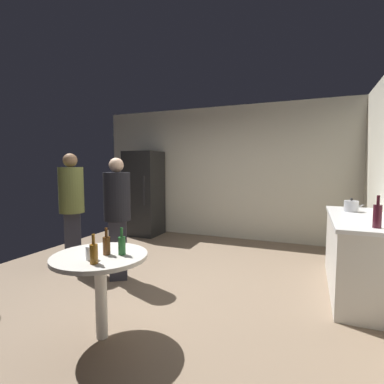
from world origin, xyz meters
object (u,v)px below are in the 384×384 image
at_px(kettle, 351,206).
at_px(plastic_cup_white, 91,253).
at_px(refrigerator, 144,193).
at_px(beer_bottle_brown, 107,245).
at_px(wine_bottle_on_counter, 377,215).
at_px(person_in_black_shirt, 117,209).
at_px(beer_bottle_green, 122,245).
at_px(foreground_table, 100,267).
at_px(person_in_olive_shirt, 72,202).
at_px(beer_bottle_amber, 94,253).

height_order(kettle, plastic_cup_white, kettle).
bearing_deg(refrigerator, beer_bottle_brown, -63.10).
relative_size(wine_bottle_on_counter, person_in_black_shirt, 0.19).
bearing_deg(plastic_cup_white, person_in_black_shirt, 118.40).
height_order(refrigerator, beer_bottle_green, refrigerator).
xyz_separation_m(foreground_table, plastic_cup_white, (0.02, -0.13, 0.16)).
height_order(kettle, person_in_black_shirt, person_in_black_shirt).
height_order(wine_bottle_on_counter, beer_bottle_brown, wine_bottle_on_counter).
distance_m(beer_bottle_brown, beer_bottle_green, 0.13).
relative_size(beer_bottle_green, person_in_olive_shirt, 0.14).
distance_m(kettle, foreground_table, 3.14).
bearing_deg(plastic_cup_white, wine_bottle_on_counter, 31.75).
distance_m(beer_bottle_amber, person_in_olive_shirt, 2.18).
xyz_separation_m(foreground_table, beer_bottle_green, (0.17, 0.07, 0.19)).
height_order(kettle, beer_bottle_brown, kettle).
bearing_deg(person_in_black_shirt, kettle, 79.20).
distance_m(kettle, beer_bottle_amber, 3.20).
height_order(foreground_table, beer_bottle_brown, beer_bottle_brown).
height_order(foreground_table, beer_bottle_amber, beer_bottle_amber).
xyz_separation_m(kettle, foreground_table, (-2.14, -2.28, -0.34)).
bearing_deg(kettle, wine_bottle_on_counter, -84.88).
distance_m(foreground_table, beer_bottle_green, 0.27).
distance_m(refrigerator, beer_bottle_brown, 3.86).
relative_size(kettle, beer_bottle_brown, 1.06).
distance_m(beer_bottle_green, person_in_black_shirt, 1.37).
relative_size(wine_bottle_on_counter, person_in_olive_shirt, 0.19).
bearing_deg(person_in_black_shirt, wine_bottle_on_counter, 58.98).
height_order(refrigerator, foreground_table, refrigerator).
bearing_deg(wine_bottle_on_counter, foreground_table, -151.04).
xyz_separation_m(kettle, person_in_olive_shirt, (-3.66, -1.04, 0.00)).
height_order(foreground_table, person_in_black_shirt, person_in_black_shirt).
relative_size(foreground_table, beer_bottle_green, 3.48).
bearing_deg(wine_bottle_on_counter, person_in_olive_shirt, -179.99).
xyz_separation_m(beer_bottle_brown, plastic_cup_white, (-0.03, -0.15, -0.03)).
height_order(plastic_cup_white, person_in_olive_shirt, person_in_olive_shirt).
bearing_deg(plastic_cup_white, beer_bottle_brown, 78.51).
relative_size(kettle, person_in_black_shirt, 0.15).
distance_m(kettle, wine_bottle_on_counter, 1.05).
bearing_deg(kettle, plastic_cup_white, -131.27).
distance_m(beer_bottle_brown, person_in_black_shirt, 1.34).
bearing_deg(kettle, person_in_olive_shirt, -164.08).
bearing_deg(kettle, refrigerator, 162.75).
xyz_separation_m(wine_bottle_on_counter, plastic_cup_white, (-2.21, -1.37, -0.23)).
xyz_separation_m(wine_bottle_on_counter, person_in_olive_shirt, (-3.75, -0.00, -0.05)).
relative_size(foreground_table, beer_bottle_amber, 3.48).
xyz_separation_m(refrigerator, foreground_table, (1.69, -3.47, -0.27)).
distance_m(beer_bottle_amber, plastic_cup_white, 0.12).
bearing_deg(person_in_black_shirt, refrigerator, 171.08).
bearing_deg(person_in_olive_shirt, foreground_table, 8.27).
distance_m(refrigerator, beer_bottle_green, 3.87).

